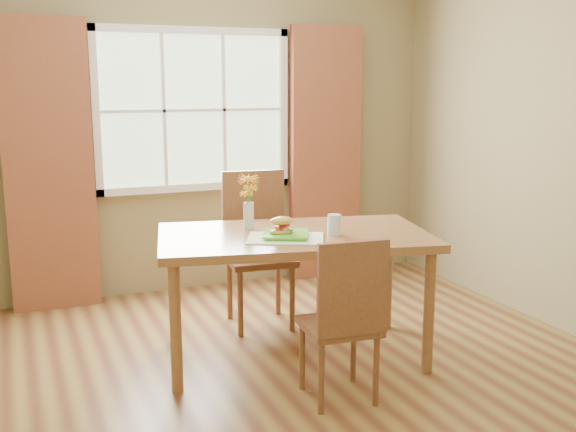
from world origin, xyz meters
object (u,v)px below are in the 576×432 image
at_px(croissant_sandwich, 282,226).
at_px(flower_vase, 248,196).
at_px(dining_table, 294,246).
at_px(chair_far, 257,241).
at_px(chair_near, 345,314).
at_px(water_glass, 334,225).

relative_size(croissant_sandwich, flower_vase, 0.46).
relative_size(dining_table, chair_far, 1.65).
distance_m(chair_near, croissant_sandwich, 0.72).
bearing_deg(croissant_sandwich, chair_far, 84.24).
xyz_separation_m(dining_table, croissant_sandwich, (-0.12, -0.09, 0.16)).
bearing_deg(water_glass, flower_vase, 137.91).
xyz_separation_m(chair_far, flower_vase, (-0.22, -0.47, 0.41)).
bearing_deg(chair_far, flower_vase, -108.92).
xyz_separation_m(chair_near, water_glass, (0.22, 0.57, 0.36)).
xyz_separation_m(croissant_sandwich, flower_vase, (-0.09, 0.34, 0.13)).
bearing_deg(water_glass, chair_far, 103.23).
relative_size(chair_near, water_glass, 7.43).
bearing_deg(water_glass, chair_near, -110.90).
xyz_separation_m(dining_table, chair_far, (0.01, 0.71, -0.12)).
height_order(chair_far, water_glass, chair_far).
relative_size(chair_far, flower_vase, 3.19).
relative_size(dining_table, croissant_sandwich, 11.55).
relative_size(chair_near, flower_vase, 2.71).
distance_m(croissant_sandwich, water_glass, 0.33).
relative_size(water_glass, flower_vase, 0.36).
relative_size(chair_far, croissant_sandwich, 7.00).
bearing_deg(chair_near, dining_table, 94.72).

